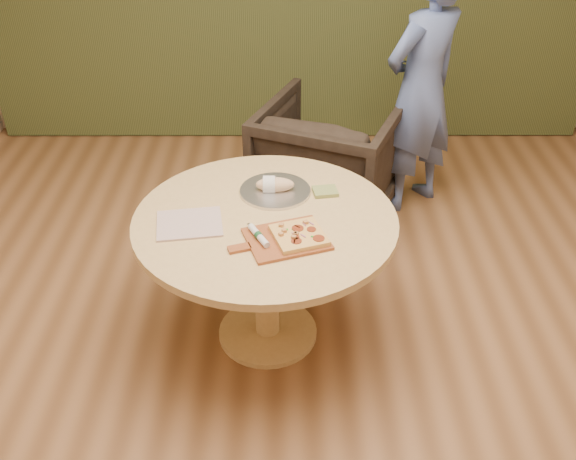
{
  "coord_description": "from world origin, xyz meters",
  "views": [
    {
      "loc": [
        -0.03,
        -2.12,
        2.41
      ],
      "look_at": [
        -0.03,
        0.25,
        0.8
      ],
      "focal_mm": 40.0,
      "sensor_mm": 36.0,
      "label": 1
    }
  ],
  "objects_px": {
    "flatbread_pizza": "(299,235)",
    "person_standing": "(421,89)",
    "serving_tray": "(275,191)",
    "bread_roll": "(273,185)",
    "cutlery_roll": "(259,236)",
    "pizza_paddle": "(284,239)",
    "armchair": "(329,154)",
    "pedestal_table": "(266,242)"
  },
  "relations": [
    {
      "from": "flatbread_pizza",
      "to": "pizza_paddle",
      "type": "bearing_deg",
      "value": -174.82
    },
    {
      "from": "serving_tray",
      "to": "person_standing",
      "type": "bearing_deg",
      "value": 50.95
    },
    {
      "from": "cutlery_roll",
      "to": "serving_tray",
      "type": "bearing_deg",
      "value": 53.58
    },
    {
      "from": "armchair",
      "to": "flatbread_pizza",
      "type": "bearing_deg",
      "value": 103.5
    },
    {
      "from": "flatbread_pizza",
      "to": "bread_roll",
      "type": "xyz_separation_m",
      "value": [
        -0.12,
        0.42,
        0.02
      ]
    },
    {
      "from": "flatbread_pizza",
      "to": "cutlery_roll",
      "type": "relative_size",
      "value": 1.5
    },
    {
      "from": "cutlery_roll",
      "to": "pizza_paddle",
      "type": "bearing_deg",
      "value": -26.71
    },
    {
      "from": "pedestal_table",
      "to": "person_standing",
      "type": "relative_size",
      "value": 0.75
    },
    {
      "from": "bread_roll",
      "to": "flatbread_pizza",
      "type": "bearing_deg",
      "value": -73.9
    },
    {
      "from": "pizza_paddle",
      "to": "serving_tray",
      "type": "distance_m",
      "value": 0.43
    },
    {
      "from": "cutlery_roll",
      "to": "person_standing",
      "type": "distance_m",
      "value": 1.85
    },
    {
      "from": "flatbread_pizza",
      "to": "person_standing",
      "type": "xyz_separation_m",
      "value": [
        0.81,
        1.56,
        0.06
      ]
    },
    {
      "from": "pedestal_table",
      "to": "person_standing",
      "type": "height_order",
      "value": "person_standing"
    },
    {
      "from": "cutlery_roll",
      "to": "person_standing",
      "type": "xyz_separation_m",
      "value": [
        0.99,
        1.56,
        0.06
      ]
    },
    {
      "from": "flatbread_pizza",
      "to": "armchair",
      "type": "distance_m",
      "value": 1.49
    },
    {
      "from": "pizza_paddle",
      "to": "bread_roll",
      "type": "distance_m",
      "value": 0.43
    },
    {
      "from": "pizza_paddle",
      "to": "flatbread_pizza",
      "type": "height_order",
      "value": "flatbread_pizza"
    },
    {
      "from": "flatbread_pizza",
      "to": "pedestal_table",
      "type": "bearing_deg",
      "value": 129.89
    },
    {
      "from": "pizza_paddle",
      "to": "person_standing",
      "type": "relative_size",
      "value": 0.28
    },
    {
      "from": "cutlery_roll",
      "to": "person_standing",
      "type": "height_order",
      "value": "person_standing"
    },
    {
      "from": "bread_roll",
      "to": "person_standing",
      "type": "height_order",
      "value": "person_standing"
    },
    {
      "from": "bread_roll",
      "to": "serving_tray",
      "type": "bearing_deg",
      "value": -0.0
    },
    {
      "from": "flatbread_pizza",
      "to": "armchair",
      "type": "height_order",
      "value": "armchair"
    },
    {
      "from": "pedestal_table",
      "to": "flatbread_pizza",
      "type": "height_order",
      "value": "flatbread_pizza"
    },
    {
      "from": "cutlery_roll",
      "to": "armchair",
      "type": "xyz_separation_m",
      "value": [
        0.41,
        1.44,
        -0.35
      ]
    },
    {
      "from": "pedestal_table",
      "to": "cutlery_roll",
      "type": "xyz_separation_m",
      "value": [
        -0.02,
        -0.19,
        0.17
      ]
    },
    {
      "from": "pizza_paddle",
      "to": "cutlery_roll",
      "type": "bearing_deg",
      "value": 161.89
    },
    {
      "from": "cutlery_roll",
      "to": "serving_tray",
      "type": "distance_m",
      "value": 0.43
    },
    {
      "from": "pedestal_table",
      "to": "cutlery_roll",
      "type": "relative_size",
      "value": 6.77
    },
    {
      "from": "person_standing",
      "to": "cutlery_roll",
      "type": "bearing_deg",
      "value": 20.32
    },
    {
      "from": "flatbread_pizza",
      "to": "serving_tray",
      "type": "bearing_deg",
      "value": 104.98
    },
    {
      "from": "serving_tray",
      "to": "person_standing",
      "type": "relative_size",
      "value": 0.21
    },
    {
      "from": "flatbread_pizza",
      "to": "serving_tray",
      "type": "relative_size",
      "value": 0.78
    },
    {
      "from": "pedestal_table",
      "to": "pizza_paddle",
      "type": "xyz_separation_m",
      "value": [
        0.09,
        -0.19,
        0.15
      ]
    },
    {
      "from": "flatbread_pizza",
      "to": "cutlery_roll",
      "type": "distance_m",
      "value": 0.18
    },
    {
      "from": "cutlery_roll",
      "to": "armchair",
      "type": "height_order",
      "value": "armchair"
    },
    {
      "from": "armchair",
      "to": "person_standing",
      "type": "distance_m",
      "value": 0.72
    },
    {
      "from": "flatbread_pizza",
      "to": "bread_roll",
      "type": "height_order",
      "value": "bread_roll"
    },
    {
      "from": "pedestal_table",
      "to": "bread_roll",
      "type": "bearing_deg",
      "value": 81.39
    },
    {
      "from": "pizza_paddle",
      "to": "armchair",
      "type": "xyz_separation_m",
      "value": [
        0.29,
        1.44,
        -0.32
      ]
    },
    {
      "from": "serving_tray",
      "to": "flatbread_pizza",
      "type": "bearing_deg",
      "value": -75.02
    },
    {
      "from": "bread_roll",
      "to": "pizza_paddle",
      "type": "bearing_deg",
      "value": -82.47
    }
  ]
}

